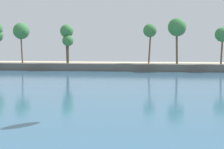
% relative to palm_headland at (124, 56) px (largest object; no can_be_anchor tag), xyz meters
% --- Properties ---
extents(sea, '(220.00, 111.37, 0.06)m').
position_rel_palm_headland_xyz_m(sea, '(3.23, -15.56, -3.52)').
color(sea, '#33607F').
rests_on(sea, ground).
extents(palm_headland, '(89.77, 6.79, 12.74)m').
position_rel_palm_headland_xyz_m(palm_headland, '(0.00, 0.00, 0.00)').
color(palm_headland, '#605B54').
rests_on(palm_headland, ground).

